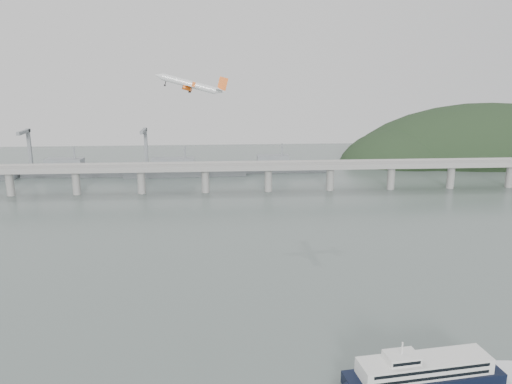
{
  "coord_description": "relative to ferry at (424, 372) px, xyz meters",
  "views": [
    {
      "loc": [
        -16.91,
        -186.14,
        96.8
      ],
      "look_at": [
        0.0,
        55.0,
        36.0
      ],
      "focal_mm": 35.0,
      "sensor_mm": 36.0,
      "label": 1
    }
  ],
  "objects": [
    {
      "name": "ground",
      "position": [
        -45.05,
        52.89,
        -4.22
      ],
      "size": [
        900.0,
        900.0,
        0.0
      ],
      "primitive_type": "plane",
      "color": "#55635F",
      "rests_on": "ground"
    },
    {
      "name": "bridge",
      "position": [
        -46.2,
        252.89,
        13.43
      ],
      "size": [
        800.0,
        22.0,
        23.9
      ],
      "color": "gray",
      "rests_on": "ground"
    },
    {
      "name": "headland",
      "position": [
        240.13,
        384.64,
        -23.56
      ],
      "size": [
        365.0,
        155.0,
        156.0
      ],
      "color": "black",
      "rests_on": "ground"
    },
    {
      "name": "distant_fleet",
      "position": [
        -200.4,
        317.97,
        2.0
      ],
      "size": [
        453.0,
        60.9,
        40.0
      ],
      "color": "slate",
      "rests_on": "ground"
    },
    {
      "name": "ferry",
      "position": [
        0.0,
        0.0,
        0.0
      ],
      "size": [
        82.43,
        21.33,
        15.56
      ],
      "rotation": [
        0.0,
        0.0,
        0.12
      ],
      "color": "black",
      "rests_on": "ground"
    },
    {
      "name": "airliner",
      "position": [
        -78.12,
        151.98,
        82.95
      ],
      "size": [
        41.06,
        36.98,
        13.55
      ],
      "rotation": [
        0.05,
        -0.26,
        3.13
      ],
      "color": "silver",
      "rests_on": "ground"
    }
  ]
}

